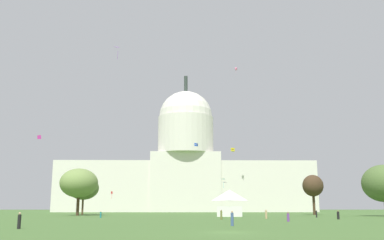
{
  "coord_description": "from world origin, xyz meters",
  "views": [
    {
      "loc": [
        -3.95,
        -39.58,
        2.18
      ],
      "look_at": [
        -1.64,
        93.97,
        29.0
      ],
      "focal_mm": 40.78,
      "sensor_mm": 36.0,
      "label": 1
    }
  ],
  "objects_px": {
    "tree_east_mid": "(383,183)",
    "kite_cyan_low": "(224,180)",
    "tree_west_far": "(79,183)",
    "person_denim_back_left": "(232,219)",
    "tree_west_near": "(83,188)",
    "kite_magenta_low": "(39,137)",
    "person_black_aisle_center": "(338,215)",
    "person_purple_edge_west": "(288,217)",
    "person_tan_back_center": "(266,215)",
    "person_black_back_right": "(19,221)",
    "person_teal_lawn_far_right": "(101,215)",
    "tree_east_far": "(313,186)",
    "event_tent": "(230,203)",
    "kite_violet_high": "(118,49)",
    "person_black_mid_right": "(316,214)",
    "kite_pink_high": "(236,69)",
    "capitol_building": "(186,167)",
    "kite_yellow_low": "(233,150)",
    "kite_red_low": "(112,193)",
    "kite_black_low": "(224,184)",
    "kite_blue_mid": "(196,145)",
    "person_olive_mid_center": "(221,215)"
  },
  "relations": [
    {
      "from": "tree_west_far",
      "to": "person_denim_back_left",
      "type": "relative_size",
      "value": 8.05
    },
    {
      "from": "tree_west_near",
      "to": "person_purple_edge_west",
      "type": "bearing_deg",
      "value": -54.48
    },
    {
      "from": "person_black_mid_right",
      "to": "tree_west_far",
      "type": "bearing_deg",
      "value": 129.68
    },
    {
      "from": "person_black_aisle_center",
      "to": "kite_black_low",
      "type": "relative_size",
      "value": 0.9
    },
    {
      "from": "tree_west_far",
      "to": "person_tan_back_center",
      "type": "height_order",
      "value": "tree_west_far"
    },
    {
      "from": "person_denim_back_left",
      "to": "kite_red_low",
      "type": "bearing_deg",
      "value": -105.07
    },
    {
      "from": "person_black_mid_right",
      "to": "kite_cyan_low",
      "type": "xyz_separation_m",
      "value": [
        -13.92,
        67.24,
        11.44
      ]
    },
    {
      "from": "kite_pink_high",
      "to": "kite_yellow_low",
      "type": "relative_size",
      "value": 1.93
    },
    {
      "from": "kite_cyan_low",
      "to": "tree_east_far",
      "type": "bearing_deg",
      "value": -82.44
    },
    {
      "from": "person_black_aisle_center",
      "to": "kite_magenta_low",
      "type": "height_order",
      "value": "kite_magenta_low"
    },
    {
      "from": "person_teal_lawn_far_right",
      "to": "kite_cyan_low",
      "type": "distance_m",
      "value": 77.76
    },
    {
      "from": "kite_pink_high",
      "to": "person_purple_edge_west",
      "type": "bearing_deg",
      "value": -64.48
    },
    {
      "from": "capitol_building",
      "to": "tree_west_near",
      "type": "bearing_deg",
      "value": -112.14
    },
    {
      "from": "kite_blue_mid",
      "to": "event_tent",
      "type": "bearing_deg",
      "value": -135.34
    },
    {
      "from": "event_tent",
      "to": "person_black_back_right",
      "type": "distance_m",
      "value": 66.0
    },
    {
      "from": "person_black_back_right",
      "to": "kite_magenta_low",
      "type": "relative_size",
      "value": 1.93
    },
    {
      "from": "tree_east_mid",
      "to": "kite_cyan_low",
      "type": "distance_m",
      "value": 64.19
    },
    {
      "from": "tree_east_mid",
      "to": "person_black_aisle_center",
      "type": "xyz_separation_m",
      "value": [
        -21.89,
        -28.44,
        -7.43
      ]
    },
    {
      "from": "tree_east_far",
      "to": "person_denim_back_left",
      "type": "height_order",
      "value": "tree_east_far"
    },
    {
      "from": "event_tent",
      "to": "kite_violet_high",
      "type": "bearing_deg",
      "value": 150.48
    },
    {
      "from": "event_tent",
      "to": "person_black_aisle_center",
      "type": "bearing_deg",
      "value": -47.82
    },
    {
      "from": "kite_violet_high",
      "to": "tree_east_mid",
      "type": "bearing_deg",
      "value": -40.59
    },
    {
      "from": "person_tan_back_center",
      "to": "person_black_aisle_center",
      "type": "height_order",
      "value": "person_tan_back_center"
    },
    {
      "from": "tree_west_far",
      "to": "kite_blue_mid",
      "type": "distance_m",
      "value": 38.64
    },
    {
      "from": "tree_east_mid",
      "to": "kite_black_low",
      "type": "relative_size",
      "value": 7.25
    },
    {
      "from": "kite_magenta_low",
      "to": "kite_yellow_low",
      "type": "xyz_separation_m",
      "value": [
        41.77,
        32.26,
        1.81
      ]
    },
    {
      "from": "person_black_mid_right",
      "to": "kite_yellow_low",
      "type": "bearing_deg",
      "value": 98.81
    },
    {
      "from": "tree_west_near",
      "to": "kite_pink_high",
      "type": "relative_size",
      "value": 5.22
    },
    {
      "from": "person_black_aisle_center",
      "to": "person_teal_lawn_far_right",
      "type": "bearing_deg",
      "value": 163.86
    },
    {
      "from": "capitol_building",
      "to": "kite_black_low",
      "type": "bearing_deg",
      "value": -56.17
    },
    {
      "from": "person_purple_edge_west",
      "to": "person_tan_back_center",
      "type": "bearing_deg",
      "value": 171.95
    },
    {
      "from": "tree_east_mid",
      "to": "person_teal_lawn_far_right",
      "type": "bearing_deg",
      "value": -166.37
    },
    {
      "from": "tree_east_mid",
      "to": "person_black_aisle_center",
      "type": "bearing_deg",
      "value": -127.59
    },
    {
      "from": "tree_east_far",
      "to": "kite_violet_high",
      "type": "relative_size",
      "value": 3.31
    },
    {
      "from": "tree_east_far",
      "to": "kite_black_low",
      "type": "xyz_separation_m",
      "value": [
        -21.41,
        56.69,
        3.71
      ]
    },
    {
      "from": "kite_cyan_low",
      "to": "person_tan_back_center",
      "type": "bearing_deg",
      "value": -117.63
    },
    {
      "from": "tree_east_mid",
      "to": "person_denim_back_left",
      "type": "distance_m",
      "value": 72.67
    },
    {
      "from": "tree_west_far",
      "to": "kite_blue_mid",
      "type": "relative_size",
      "value": 11.12
    },
    {
      "from": "tree_west_far",
      "to": "person_denim_back_left",
      "type": "height_order",
      "value": "tree_west_far"
    },
    {
      "from": "tree_east_mid",
      "to": "kite_yellow_low",
      "type": "relative_size",
      "value": 11.44
    },
    {
      "from": "tree_west_near",
      "to": "kite_magenta_low",
      "type": "relative_size",
      "value": 13.28
    },
    {
      "from": "tree_east_far",
      "to": "event_tent",
      "type": "bearing_deg",
      "value": -138.08
    },
    {
      "from": "person_black_aisle_center",
      "to": "person_black_back_right",
      "type": "relative_size",
      "value": 0.96
    },
    {
      "from": "kite_magenta_low",
      "to": "person_tan_back_center",
      "type": "bearing_deg",
      "value": -149.12
    },
    {
      "from": "event_tent",
      "to": "person_black_back_right",
      "type": "height_order",
      "value": "event_tent"
    },
    {
      "from": "tree_west_far",
      "to": "person_olive_mid_center",
      "type": "distance_m",
      "value": 53.98
    },
    {
      "from": "person_black_aisle_center",
      "to": "person_tan_back_center",
      "type": "bearing_deg",
      "value": 158.77
    },
    {
      "from": "tree_east_far",
      "to": "kite_magenta_low",
      "type": "distance_m",
      "value": 81.49
    },
    {
      "from": "kite_magenta_low",
      "to": "kite_violet_high",
      "type": "bearing_deg",
      "value": -70.26
    },
    {
      "from": "tree_west_near",
      "to": "kite_cyan_low",
      "type": "relative_size",
      "value": 3.5
    }
  ]
}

